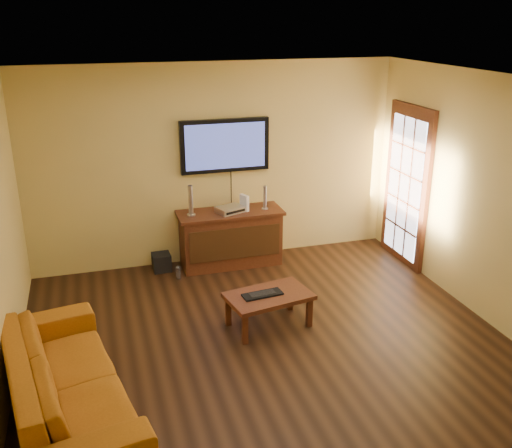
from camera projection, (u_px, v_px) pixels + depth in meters
name	position (u px, v px, depth m)	size (l,w,h in m)	color
ground_plane	(272.00, 350.00, 5.88)	(5.00, 5.00, 0.00)	black
room_walls	(255.00, 177.00, 5.86)	(5.00, 5.00, 5.00)	#D5BD68
french_door	(406.00, 188.00, 7.70)	(0.07, 1.02, 2.22)	#411C0E
media_console	(231.00, 238.00, 7.78)	(1.42, 0.54, 0.76)	#411C0E
television	(225.00, 146.00, 7.56)	(1.20, 0.08, 0.71)	black
coffee_table	(269.00, 299.00, 6.24)	(0.99, 0.70, 0.39)	#411C0E
sofa	(65.00, 371.00, 4.80)	(2.26, 0.66, 0.88)	#A35C12
speaker_left	(191.00, 202.00, 7.44)	(0.11, 0.11, 0.41)	silver
speaker_right	(265.00, 198.00, 7.70)	(0.09, 0.09, 0.32)	silver
av_receiver	(230.00, 209.00, 7.61)	(0.35, 0.25, 0.08)	silver
game_console	(244.00, 203.00, 7.65)	(0.04, 0.16, 0.22)	white
subwoofer	(162.00, 262.00, 7.67)	(0.24, 0.24, 0.24)	black
bottle	(178.00, 273.00, 7.43)	(0.06, 0.06, 0.19)	white
keyboard	(262.00, 294.00, 6.19)	(0.46, 0.21, 0.03)	black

